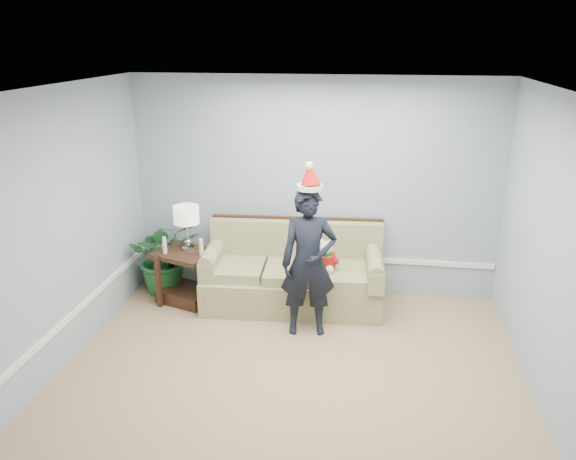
% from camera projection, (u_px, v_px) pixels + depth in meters
% --- Properties ---
extents(room_shell, '(4.54, 5.04, 2.74)m').
position_uv_depth(room_shell, '(281.00, 267.00, 4.54)').
color(room_shell, tan).
rests_on(room_shell, ground).
extents(wainscot_trim, '(4.49, 4.99, 0.06)m').
position_uv_depth(wainscot_trim, '(192.00, 295.00, 6.10)').
color(wainscot_trim, white).
rests_on(wainscot_trim, room_shell).
extents(sofa, '(2.17, 1.03, 1.00)m').
position_uv_depth(sofa, '(293.00, 276.00, 6.82)').
color(sofa, '#596932').
rests_on(sofa, room_shell).
extents(side_table, '(0.82, 0.75, 0.65)m').
position_uv_depth(side_table, '(186.00, 281.00, 6.91)').
color(side_table, '#3C2015').
rests_on(side_table, room_shell).
extents(table_lamp, '(0.31, 0.31, 0.55)m').
position_uv_depth(table_lamp, '(186.00, 217.00, 6.71)').
color(table_lamp, silver).
rests_on(table_lamp, side_table).
extents(candle_pair, '(0.50, 0.05, 0.21)m').
position_uv_depth(candle_pair, '(183.00, 247.00, 6.67)').
color(candle_pair, silver).
rests_on(candle_pair, side_table).
extents(houseplant, '(1.10, 1.04, 0.96)m').
position_uv_depth(houseplant, '(165.00, 256.00, 7.11)').
color(houseplant, '#1F612C').
rests_on(houseplant, room_shell).
extents(man, '(0.66, 0.49, 1.64)m').
position_uv_depth(man, '(309.00, 263.00, 6.00)').
color(man, black).
rests_on(man, room_shell).
extents(santa_hat, '(0.35, 0.37, 0.32)m').
position_uv_depth(santa_hat, '(310.00, 176.00, 5.70)').
color(santa_hat, white).
rests_on(santa_hat, man).
extents(teddy_bear, '(0.24, 0.27, 0.38)m').
position_uv_depth(teddy_bear, '(326.00, 259.00, 6.53)').
color(teddy_bear, white).
rests_on(teddy_bear, sofa).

